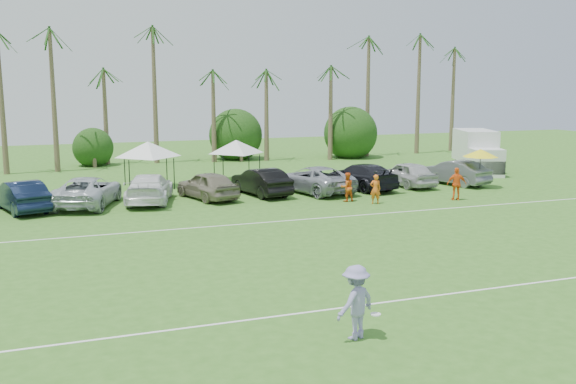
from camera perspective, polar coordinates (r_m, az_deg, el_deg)
name	(u,v)px	position (r m, az deg, el deg)	size (l,w,h in m)	color
ground	(414,327)	(18.07, 11.12, -11.66)	(120.00, 120.00, 0.00)	#366A1F
field_lines	(305,254)	(24.90, 1.55, -5.53)	(80.00, 12.10, 0.01)	white
palm_tree_2	(4,47)	(52.51, -23.96, 11.73)	(2.40, 2.40, 10.90)	brown
palm_tree_3	(61,36)	(52.48, -19.56, 12.93)	(2.40, 2.40, 11.90)	brown
palm_tree_4	(117,71)	(52.58, -14.97, 10.32)	(2.40, 2.40, 8.90)	brown
palm_tree_5	(168,61)	(53.13, -10.63, 11.41)	(2.40, 2.40, 9.90)	brown
palm_tree_6	(217,50)	(53.98, -6.37, 12.40)	(2.40, 2.40, 10.90)	brown
palm_tree_7	(263,41)	(55.12, -2.23, 13.27)	(2.40, 2.40, 11.90)	brown
palm_tree_8	(318,73)	(56.74, 2.68, 10.55)	(2.40, 2.40, 8.90)	brown
palm_tree_9	(370,63)	(58.87, 7.27, 11.30)	(2.40, 2.40, 9.90)	brown
palm_tree_10	(419,54)	(61.35, 11.53, 11.92)	(2.40, 2.40, 10.90)	brown
palm_tree_11	(456,46)	(63.56, 14.71, 12.48)	(2.40, 2.40, 11.90)	brown
bush_tree_1	(93,144)	(53.63, -16.94, 4.13)	(4.00, 4.00, 4.00)	brown
bush_tree_2	(238,139)	(55.58, -4.46, 4.69)	(4.00, 4.00, 4.00)	brown
bush_tree_3	(344,136)	(59.05, 4.96, 4.97)	(4.00, 4.00, 4.00)	brown
sideline_player_a	(375,189)	(35.46, 7.77, 0.26)	(0.59, 0.39, 1.62)	orange
sideline_player_b	(347,187)	(35.96, 5.26, 0.44)	(0.79, 0.62, 1.63)	orange
sideline_player_c	(457,184)	(37.43, 14.76, 0.70)	(1.09, 0.45, 1.86)	orange
box_truck	(478,150)	(49.73, 16.52, 3.59)	(4.16, 6.42, 3.10)	white
canopy_tent_left	(148,142)	(41.48, -12.36, 4.40)	(4.21, 4.21, 3.41)	black
canopy_tent_right	(236,140)	(44.00, -4.63, 4.63)	(3.94, 3.94, 3.19)	black
market_umbrella	(481,153)	(42.20, 16.75, 3.34)	(2.21, 2.21, 2.46)	black
frisbee_player	(356,302)	(16.75, 6.04, -9.71)	(1.44, 1.16, 1.95)	#9189C2
parked_car_1	(21,196)	(35.79, -22.62, -0.32)	(1.70, 4.87, 1.60)	black
parked_car_2	(87,191)	(36.09, -17.40, 0.05)	(2.66, 5.77, 1.60)	silver
parked_car_3	(149,188)	(36.31, -12.23, 0.33)	(2.25, 5.53, 1.60)	white
parked_car_4	(207,185)	(36.86, -7.17, 0.61)	(1.89, 4.71, 1.60)	gray
parked_car_5	(261,182)	(37.91, -2.41, 0.93)	(1.70, 4.87, 1.60)	black
parked_car_6	(314,179)	(38.82, 2.31, 1.13)	(2.66, 5.77, 1.60)	#92959F
parked_car_7	(361,176)	(40.35, 6.51, 1.40)	(2.25, 5.53, 1.60)	black
parked_car_8	(407,174)	(41.90, 10.53, 1.60)	(1.89, 4.71, 1.60)	#BEBEBE
parked_car_9	(454,172)	(43.34, 14.53, 1.71)	(1.70, 4.87, 1.60)	slate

